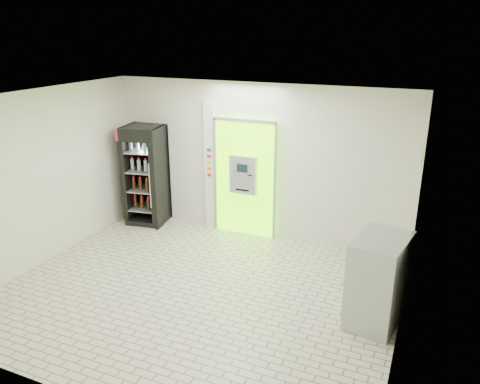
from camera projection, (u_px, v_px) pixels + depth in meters
The scene contains 7 objects.
ground at pixel (197, 292), 7.37m from camera, with size 6.00×6.00×0.00m, color #BDB39D.
room_shell at pixel (194, 181), 6.76m from camera, with size 6.00×6.00×6.00m.
atm_assembly at pixel (245, 177), 9.15m from camera, with size 1.30×0.24×2.33m.
pillar at pixel (210, 166), 9.43m from camera, with size 0.22×0.11×2.60m.
beverage_cooler at pixel (147, 177), 9.78m from camera, with size 0.88×0.83×2.07m.
steel_cabinet at pixel (378, 280), 6.45m from camera, with size 0.81×1.06×1.28m.
exit_sign at pixel (421, 160), 6.76m from camera, with size 0.02×0.22×0.26m.
Camera 1 is at (3.17, -5.64, 3.92)m, focal length 35.00 mm.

